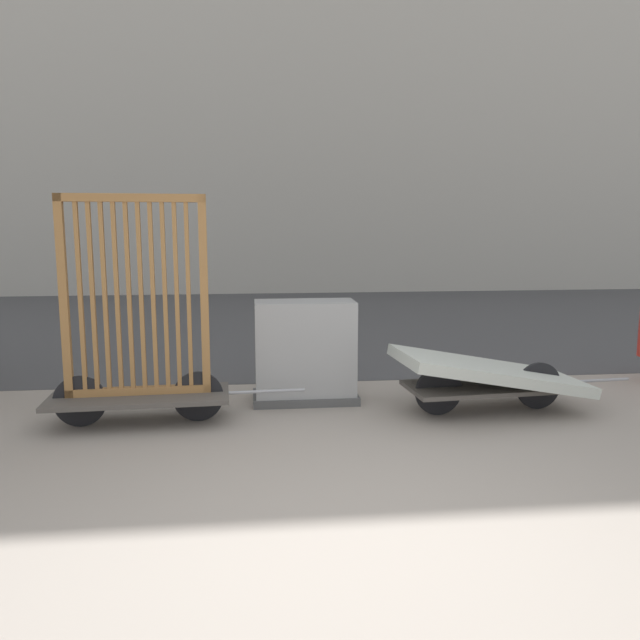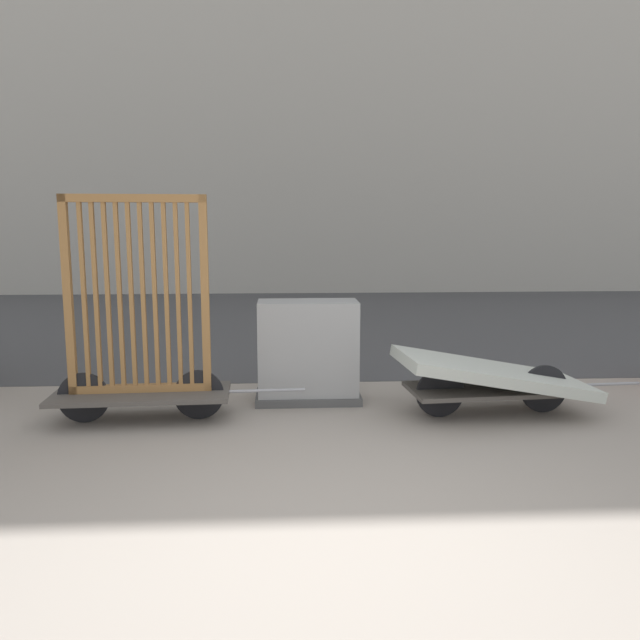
% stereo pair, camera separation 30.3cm
% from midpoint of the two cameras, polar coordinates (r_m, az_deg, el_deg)
% --- Properties ---
extents(ground_plane, '(60.00, 60.00, 0.00)m').
position_cam_midpoint_polar(ground_plane, '(3.72, 1.73, -19.62)').
color(ground_plane, gray).
extents(road_strip, '(56.00, 9.37, 0.01)m').
position_cam_midpoint_polar(road_strip, '(11.68, -4.01, -0.02)').
color(road_strip, '#424244').
rests_on(road_strip, ground_plane).
extents(building_facade, '(48.00, 4.00, 13.38)m').
position_cam_midpoint_polar(building_facade, '(18.88, -5.17, 23.75)').
color(building_facade, '#B2ADA3').
rests_on(building_facade, ground_plane).
extents(bike_cart_with_bedframe, '(2.29, 0.73, 2.03)m').
position_cam_midpoint_polar(bike_cart_with_bedframe, '(5.77, -17.74, -2.32)').
color(bike_cart_with_bedframe, '#4C4742').
rests_on(bike_cart_with_bedframe, ground_plane).
extents(bike_cart_with_mattress, '(2.40, 1.03, 0.61)m').
position_cam_midpoint_polar(bike_cart_with_mattress, '(6.10, 13.93, -4.91)').
color(bike_cart_with_mattress, '#4C4742').
rests_on(bike_cart_with_mattress, ground_plane).
extents(utility_cabinet, '(1.05, 0.53, 1.02)m').
position_cam_midpoint_polar(utility_cabinet, '(6.26, -2.77, -3.26)').
color(utility_cabinet, '#4C4C4C').
rests_on(utility_cabinet, ground_plane).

